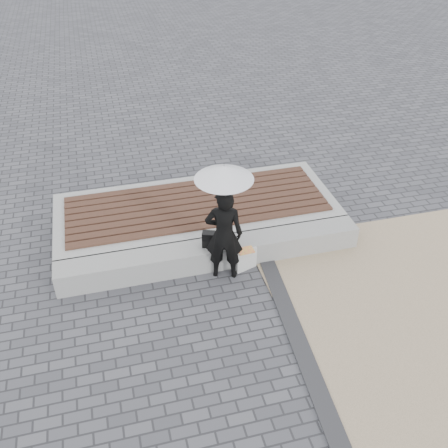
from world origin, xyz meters
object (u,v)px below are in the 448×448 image
at_px(seating_ledge, 212,254).
at_px(parasol, 224,173).
at_px(handbag, 214,240).
at_px(canvas_tote, 245,258).
at_px(woman, 224,235).

bearing_deg(seating_ledge, parasol, -69.17).
height_order(handbag, canvas_tote, handbag).
bearing_deg(woman, canvas_tote, -151.60).
bearing_deg(canvas_tote, handbag, 141.20).
bearing_deg(canvas_tote, seating_ledge, 136.20).
distance_m(seating_ledge, parasol, 1.72).
bearing_deg(seating_ledge, canvas_tote, -25.96).
bearing_deg(handbag, parasol, -49.32).
distance_m(parasol, handbag, 1.38).
bearing_deg(handbag, seating_ledge, 131.70).
relative_size(seating_ledge, handbag, 13.01).
relative_size(woman, handbag, 4.17).
height_order(woman, canvas_tote, woman).
relative_size(handbag, canvas_tote, 0.98).
bearing_deg(seating_ledge, handbag, -68.35).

